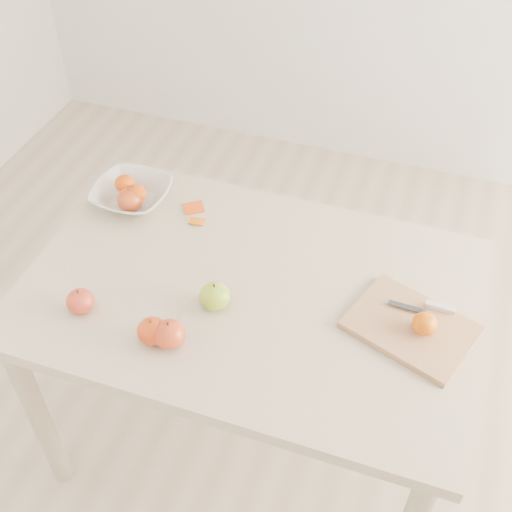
% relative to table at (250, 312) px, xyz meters
% --- Properties ---
extents(ground, '(3.50, 3.50, 0.00)m').
position_rel_table_xyz_m(ground, '(0.00, 0.00, -0.65)').
color(ground, '#C6B293').
rests_on(ground, ground).
extents(table, '(1.20, 0.80, 0.75)m').
position_rel_table_xyz_m(table, '(0.00, 0.00, 0.00)').
color(table, beige).
rests_on(table, ground).
extents(cutting_board, '(0.35, 0.30, 0.02)m').
position_rel_table_xyz_m(cutting_board, '(0.43, -0.00, 0.11)').
color(cutting_board, tan).
rests_on(cutting_board, table).
extents(board_tangerine, '(0.06, 0.06, 0.05)m').
position_rel_table_xyz_m(board_tangerine, '(0.46, -0.01, 0.14)').
color(board_tangerine, '#C85F07').
rests_on(board_tangerine, cutting_board).
extents(fruit_bowl, '(0.23, 0.23, 0.06)m').
position_rel_table_xyz_m(fruit_bowl, '(-0.46, 0.22, 0.13)').
color(fruit_bowl, silver).
rests_on(fruit_bowl, table).
extents(bowl_tangerine_near, '(0.06, 0.06, 0.05)m').
position_rel_table_xyz_m(bowl_tangerine_near, '(-0.48, 0.23, 0.15)').
color(bowl_tangerine_near, '#CD5207').
rests_on(bowl_tangerine_near, fruit_bowl).
extents(bowl_tangerine_far, '(0.05, 0.05, 0.05)m').
position_rel_table_xyz_m(bowl_tangerine_far, '(-0.43, 0.21, 0.15)').
color(bowl_tangerine_far, '#D24007').
rests_on(bowl_tangerine_far, fruit_bowl).
extents(orange_peel_a, '(0.07, 0.07, 0.01)m').
position_rel_table_xyz_m(orange_peel_a, '(-0.27, 0.25, 0.10)').
color(orange_peel_a, '#C8470E').
rests_on(orange_peel_a, table).
extents(orange_peel_b, '(0.05, 0.04, 0.01)m').
position_rel_table_xyz_m(orange_peel_b, '(-0.24, 0.20, 0.10)').
color(orange_peel_b, '#DA620F').
rests_on(orange_peel_b, table).
extents(paring_knife, '(0.17, 0.05, 0.01)m').
position_rel_table_xyz_m(paring_knife, '(0.47, 0.07, 0.12)').
color(paring_knife, white).
rests_on(paring_knife, cutting_board).
extents(apple_green, '(0.08, 0.08, 0.07)m').
position_rel_table_xyz_m(apple_green, '(-0.06, -0.09, 0.13)').
color(apple_green, '#64971B').
rests_on(apple_green, table).
extents(apple_red_c, '(0.07, 0.07, 0.07)m').
position_rel_table_xyz_m(apple_red_c, '(-0.17, -0.24, 0.13)').
color(apple_red_c, '#A0200C').
rests_on(apple_red_c, table).
extents(apple_red_d, '(0.07, 0.07, 0.07)m').
position_rel_table_xyz_m(apple_red_d, '(-0.38, -0.22, 0.13)').
color(apple_red_d, maroon).
rests_on(apple_red_d, table).
extents(apple_red_a, '(0.08, 0.08, 0.07)m').
position_rel_table_xyz_m(apple_red_a, '(-0.45, 0.19, 0.13)').
color(apple_red_a, maroon).
rests_on(apple_red_a, table).
extents(apple_red_e, '(0.08, 0.08, 0.07)m').
position_rel_table_xyz_m(apple_red_e, '(-0.12, -0.24, 0.13)').
color(apple_red_e, '#9F140F').
rests_on(apple_red_e, table).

